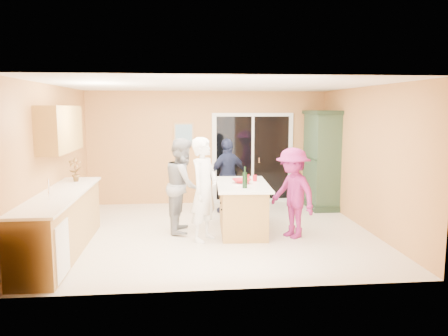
{
  "coord_description": "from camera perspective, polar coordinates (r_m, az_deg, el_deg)",
  "views": [
    {
      "loc": [
        -0.59,
        -7.58,
        2.21
      ],
      "look_at": [
        0.15,
        0.1,
        1.15
      ],
      "focal_mm": 35.0,
      "sensor_mm": 36.0,
      "label": 1
    }
  ],
  "objects": [
    {
      "name": "wall_front",
      "position": [
        5.2,
        1.1,
        -2.27
      ],
      "size": [
        5.5,
        0.1,
        2.6
      ],
      "primitive_type": "cube",
      "color": "#EAB360",
      "rests_on": "ground"
    },
    {
      "name": "kitchen_island",
      "position": [
        7.9,
        2.41,
        -5.36
      ],
      "size": [
        0.99,
        1.71,
        0.88
      ],
      "rotation": [
        0.0,
        0.0,
        -0.05
      ],
      "color": "#B38545",
      "rests_on": "floor"
    },
    {
      "name": "tumbler_far",
      "position": [
        8.05,
        4.05,
        -1.33
      ],
      "size": [
        0.1,
        0.1,
        0.11
      ],
      "primitive_type": "cylinder",
      "rotation": [
        0.0,
        0.0,
        0.38
      ],
      "color": "#A6121B",
      "rests_on": "kitchen_island"
    },
    {
      "name": "woman_magenta",
      "position": [
        7.56,
        8.97,
        -3.24
      ],
      "size": [
        0.97,
        1.15,
        1.55
      ],
      "primitive_type": "imported",
      "rotation": [
        0.0,
        0.0,
        -1.09
      ],
      "color": "#8A1E6A",
      "rests_on": "floor"
    },
    {
      "name": "tulip_vase",
      "position": [
        8.02,
        -18.87,
        -0.23
      ],
      "size": [
        0.23,
        0.17,
        0.41
      ],
      "primitive_type": "imported",
      "rotation": [
        0.0,
        0.0,
        0.13
      ],
      "color": "#A01012",
      "rests_on": "left_cabinet_run"
    },
    {
      "name": "woman_navy",
      "position": [
        9.2,
        0.52,
        -1.04
      ],
      "size": [
        1.0,
        0.77,
        1.58
      ],
      "primitive_type": "imported",
      "rotation": [
        0.0,
        0.0,
        3.62
      ],
      "color": "#1C233E",
      "rests_on": "floor"
    },
    {
      "name": "woman_grey",
      "position": [
        7.85,
        -5.33,
        -2.24
      ],
      "size": [
        0.7,
        0.87,
        1.69
      ],
      "primitive_type": "imported",
      "rotation": [
        0.0,
        0.0,
        1.49
      ],
      "color": "gray",
      "rests_on": "floor"
    },
    {
      "name": "floor",
      "position": [
        7.92,
        -1.02,
        -8.38
      ],
      "size": [
        5.5,
        5.5,
        0.0
      ],
      "primitive_type": "plane",
      "color": "silver",
      "rests_on": "ground"
    },
    {
      "name": "wall_left",
      "position": [
        7.94,
        -21.26,
        0.7
      ],
      "size": [
        0.1,
        5.0,
        2.6
      ],
      "primitive_type": "cube",
      "color": "#EAB360",
      "rests_on": "ground"
    },
    {
      "name": "white_plate",
      "position": [
        7.73,
        1.87,
        -2.07
      ],
      "size": [
        0.22,
        0.22,
        0.01
      ],
      "primitive_type": "cylinder",
      "rotation": [
        0.0,
        0.0,
        0.12
      ],
      "color": "silver",
      "rests_on": "kitchen_island"
    },
    {
      "name": "wall_right",
      "position": [
        8.34,
        18.16,
        1.16
      ],
      "size": [
        0.1,
        5.0,
        2.6
      ],
      "primitive_type": "cube",
      "color": "#EAB360",
      "rests_on": "ground"
    },
    {
      "name": "left_cabinet_run",
      "position": [
        7.01,
        -20.84,
        -7.14
      ],
      "size": [
        0.65,
        3.05,
        1.24
      ],
      "color": "#B38545",
      "rests_on": "floor"
    },
    {
      "name": "wall_back",
      "position": [
        10.14,
        -2.15,
        2.67
      ],
      "size": [
        5.5,
        0.1,
        2.6
      ],
      "primitive_type": "cube",
      "color": "#EAB360",
      "rests_on": "ground"
    },
    {
      "name": "sliding_door",
      "position": [
        10.25,
        3.75,
        1.31
      ],
      "size": [
        1.9,
        0.07,
        2.1
      ],
      "color": "white",
      "rests_on": "floor"
    },
    {
      "name": "ceiling",
      "position": [
        7.61,
        -1.07,
        10.75
      ],
      "size": [
        5.5,
        5.0,
        0.1
      ],
      "primitive_type": "cube",
      "color": "white",
      "rests_on": "wall_back"
    },
    {
      "name": "green_hutch",
      "position": [
        9.93,
        12.62,
        0.93
      ],
      "size": [
        0.62,
        1.18,
        2.16
      ],
      "color": "#1E3121",
      "rests_on": "floor"
    },
    {
      "name": "serving_bowl",
      "position": [
        7.81,
        2.31,
        -1.72
      ],
      "size": [
        0.38,
        0.38,
        0.08
      ],
      "primitive_type": "imported",
      "rotation": [
        0.0,
        0.0,
        0.16
      ],
      "color": "#A6121B",
      "rests_on": "kitchen_island"
    },
    {
      "name": "upper_cabinets",
      "position": [
        7.65,
        -20.61,
        4.81
      ],
      "size": [
        0.35,
        1.6,
        0.75
      ],
      "primitive_type": "cube",
      "color": "#B38545",
      "rests_on": "wall_left"
    },
    {
      "name": "woman_white",
      "position": [
        7.27,
        -2.6,
        -2.81
      ],
      "size": [
        0.7,
        0.76,
        1.74
      ],
      "primitive_type": "imported",
      "rotation": [
        0.0,
        0.0,
        0.99
      ],
      "color": "white",
      "rests_on": "floor"
    },
    {
      "name": "framed_picture",
      "position": [
        10.08,
        -5.28,
        4.32
      ],
      "size": [
        0.46,
        0.04,
        0.56
      ],
      "color": "tan",
      "rests_on": "wall_back"
    },
    {
      "name": "wine_bottle",
      "position": [
        7.34,
        2.74,
        -1.54
      ],
      "size": [
        0.08,
        0.08,
        0.36
      ],
      "rotation": [
        0.0,
        0.0,
        -0.15
      ],
      "color": "black",
      "rests_on": "kitchen_island"
    },
    {
      "name": "tumbler_near",
      "position": [
        8.18,
        3.12,
        -1.22
      ],
      "size": [
        0.07,
        0.07,
        0.1
      ],
      "primitive_type": "cylinder",
      "rotation": [
        0.0,
        0.0,
        -0.11
      ],
      "color": "#A6121B",
      "rests_on": "kitchen_island"
    }
  ]
}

